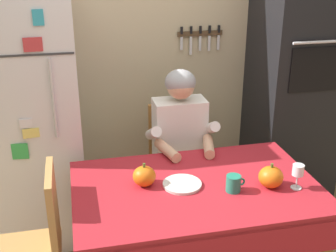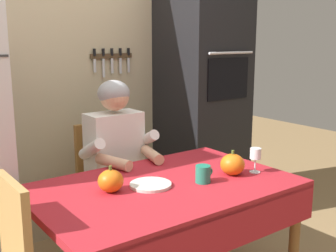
{
  "view_description": "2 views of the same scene",
  "coord_description": "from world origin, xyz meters",
  "px_view_note": "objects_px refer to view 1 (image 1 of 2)",
  "views": [
    {
      "loc": [
        -0.64,
        -2.01,
        2.02
      ],
      "look_at": [
        -0.13,
        0.27,
        1.05
      ],
      "focal_mm": 47.14,
      "sensor_mm": 36.0,
      "label": 1
    },
    {
      "loc": [
        -1.27,
        -1.65,
        1.51
      ],
      "look_at": [
        0.15,
        0.26,
        1.01
      ],
      "focal_mm": 45.1,
      "sensor_mm": 36.0,
      "label": 2
    }
  ],
  "objects_px": {
    "refrigerator": "(30,118)",
    "coffee_mug": "(234,183)",
    "seated_person": "(182,143)",
    "chair_left_side": "(38,241)",
    "wall_oven": "(295,78)",
    "pumpkin_large": "(271,177)",
    "wine_glass": "(298,172)",
    "chair_behind_person": "(175,160)",
    "dining_table": "(197,199)",
    "serving_tray": "(182,184)",
    "pumpkin_medium": "(144,176)"
  },
  "relations": [
    {
      "from": "refrigerator",
      "to": "coffee_mug",
      "type": "distance_m",
      "value": 1.5
    },
    {
      "from": "seated_person",
      "to": "chair_left_side",
      "type": "xyz_separation_m",
      "value": [
        -0.97,
        -0.6,
        -0.23
      ]
    },
    {
      "from": "wall_oven",
      "to": "pumpkin_large",
      "type": "xyz_separation_m",
      "value": [
        -0.64,
        -1.01,
        -0.25
      ]
    },
    {
      "from": "pumpkin_large",
      "to": "chair_left_side",
      "type": "bearing_deg",
      "value": 175.97
    },
    {
      "from": "wall_oven",
      "to": "wine_glass",
      "type": "height_order",
      "value": "wall_oven"
    },
    {
      "from": "chair_behind_person",
      "to": "pumpkin_large",
      "type": "relative_size",
      "value": 6.41
    },
    {
      "from": "dining_table",
      "to": "pumpkin_large",
      "type": "height_order",
      "value": "pumpkin_large"
    },
    {
      "from": "coffee_mug",
      "to": "serving_tray",
      "type": "height_order",
      "value": "coffee_mug"
    },
    {
      "from": "coffee_mug",
      "to": "wine_glass",
      "type": "xyz_separation_m",
      "value": [
        0.36,
        -0.05,
        0.06
      ]
    },
    {
      "from": "pumpkin_medium",
      "to": "seated_person",
      "type": "bearing_deg",
      "value": 55.81
    },
    {
      "from": "coffee_mug",
      "to": "serving_tray",
      "type": "xyz_separation_m",
      "value": [
        -0.26,
        0.12,
        -0.04
      ]
    },
    {
      "from": "refrigerator",
      "to": "serving_tray",
      "type": "bearing_deg",
      "value": -44.3
    },
    {
      "from": "coffee_mug",
      "to": "chair_left_side",
      "type": "bearing_deg",
      "value": 175.2
    },
    {
      "from": "wine_glass",
      "to": "pumpkin_medium",
      "type": "relative_size",
      "value": 1.07
    },
    {
      "from": "wall_oven",
      "to": "pumpkin_medium",
      "type": "relative_size",
      "value": 15.23
    },
    {
      "from": "chair_behind_person",
      "to": "dining_table",
      "type": "bearing_deg",
      "value": -94.64
    },
    {
      "from": "seated_person",
      "to": "coffee_mug",
      "type": "height_order",
      "value": "seated_person"
    },
    {
      "from": "wine_glass",
      "to": "pumpkin_large",
      "type": "distance_m",
      "value": 0.15
    },
    {
      "from": "chair_behind_person",
      "to": "pumpkin_medium",
      "type": "height_order",
      "value": "chair_behind_person"
    },
    {
      "from": "refrigerator",
      "to": "dining_table",
      "type": "relative_size",
      "value": 1.29
    },
    {
      "from": "wall_oven",
      "to": "wine_glass",
      "type": "distance_m",
      "value": 1.19
    },
    {
      "from": "pumpkin_large",
      "to": "refrigerator",
      "type": "bearing_deg",
      "value": 144.41
    },
    {
      "from": "seated_person",
      "to": "serving_tray",
      "type": "relative_size",
      "value": 5.59
    },
    {
      "from": "refrigerator",
      "to": "pumpkin_large",
      "type": "xyz_separation_m",
      "value": [
        1.36,
        -0.97,
        -0.1
      ]
    },
    {
      "from": "refrigerator",
      "to": "coffee_mug",
      "type": "xyz_separation_m",
      "value": [
        1.14,
        -0.97,
        -0.11
      ]
    },
    {
      "from": "chair_behind_person",
      "to": "chair_left_side",
      "type": "relative_size",
      "value": 1.0
    },
    {
      "from": "wall_oven",
      "to": "pumpkin_medium",
      "type": "distance_m",
      "value": 1.6
    },
    {
      "from": "chair_behind_person",
      "to": "wine_glass",
      "type": "relative_size",
      "value": 6.33
    },
    {
      "from": "wine_glass",
      "to": "refrigerator",
      "type": "bearing_deg",
      "value": 145.64
    },
    {
      "from": "chair_behind_person",
      "to": "seated_person",
      "type": "xyz_separation_m",
      "value": [
        -0.0,
        -0.19,
        0.23
      ]
    },
    {
      "from": "seated_person",
      "to": "chair_left_side",
      "type": "relative_size",
      "value": 1.34
    },
    {
      "from": "chair_behind_person",
      "to": "coffee_mug",
      "type": "bearing_deg",
      "value": -82.16
    },
    {
      "from": "wall_oven",
      "to": "refrigerator",
      "type": "bearing_deg",
      "value": -178.86
    },
    {
      "from": "dining_table",
      "to": "seated_person",
      "type": "relative_size",
      "value": 1.12
    },
    {
      "from": "seated_person",
      "to": "chair_left_side",
      "type": "bearing_deg",
      "value": -148.17
    },
    {
      "from": "refrigerator",
      "to": "pumpkin_medium",
      "type": "relative_size",
      "value": 13.05
    },
    {
      "from": "pumpkin_large",
      "to": "serving_tray",
      "type": "xyz_separation_m",
      "value": [
        -0.48,
        0.12,
        -0.05
      ]
    },
    {
      "from": "wall_oven",
      "to": "pumpkin_medium",
      "type": "bearing_deg",
      "value": -147.96
    },
    {
      "from": "wine_glass",
      "to": "serving_tray",
      "type": "xyz_separation_m",
      "value": [
        -0.62,
        0.17,
        -0.1
      ]
    },
    {
      "from": "chair_left_side",
      "to": "serving_tray",
      "type": "height_order",
      "value": "chair_left_side"
    },
    {
      "from": "dining_table",
      "to": "wine_glass",
      "type": "distance_m",
      "value": 0.59
    },
    {
      "from": "refrigerator",
      "to": "dining_table",
      "type": "height_order",
      "value": "refrigerator"
    },
    {
      "from": "chair_left_side",
      "to": "coffee_mug",
      "type": "xyz_separation_m",
      "value": [
        1.09,
        -0.09,
        0.28
      ]
    },
    {
      "from": "serving_tray",
      "to": "wine_glass",
      "type": "bearing_deg",
      "value": -15.3
    },
    {
      "from": "wine_glass",
      "to": "wall_oven",
      "type": "bearing_deg",
      "value": 64.35
    },
    {
      "from": "refrigerator",
      "to": "pumpkin_medium",
      "type": "bearing_deg",
      "value": -50.31
    },
    {
      "from": "seated_person",
      "to": "chair_left_side",
      "type": "distance_m",
      "value": 1.16
    },
    {
      "from": "refrigerator",
      "to": "chair_behind_person",
      "type": "distance_m",
      "value": 1.09
    },
    {
      "from": "pumpkin_large",
      "to": "pumpkin_medium",
      "type": "relative_size",
      "value": 1.05
    },
    {
      "from": "coffee_mug",
      "to": "pumpkin_large",
      "type": "height_order",
      "value": "pumpkin_large"
    }
  ]
}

